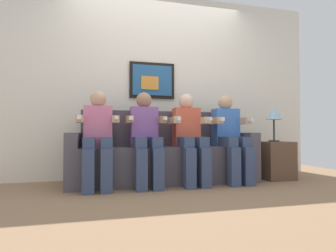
# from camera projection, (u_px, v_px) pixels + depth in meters

# --- Properties ---
(ground_plane) EXTENTS (6.12, 6.12, 0.00)m
(ground_plane) POSITION_uv_depth(u_px,v_px,m) (171.00, 187.00, 3.09)
(ground_plane) COLOR #8C6B4C
(back_wall_assembly) EXTENTS (4.71, 0.10, 2.60)m
(back_wall_assembly) POSITION_uv_depth(u_px,v_px,m) (157.00, 85.00, 3.86)
(back_wall_assembly) COLOR silver
(back_wall_assembly) RESTS_ON ground_plane
(couch) EXTENTS (2.31, 0.58, 0.90)m
(couch) POSITION_uv_depth(u_px,v_px,m) (165.00, 157.00, 3.41)
(couch) COLOR #514C56
(couch) RESTS_ON ground_plane
(person_leftmost) EXTENTS (0.46, 0.56, 1.11)m
(person_leftmost) POSITION_uv_depth(u_px,v_px,m) (98.00, 134.00, 3.06)
(person_leftmost) COLOR pink
(person_leftmost) RESTS_ON ground_plane
(person_left_center) EXTENTS (0.46, 0.56, 1.11)m
(person_left_center) POSITION_uv_depth(u_px,v_px,m) (145.00, 134.00, 3.19)
(person_left_center) COLOR #8C59A5
(person_left_center) RESTS_ON ground_plane
(person_right_center) EXTENTS (0.46, 0.56, 1.11)m
(person_right_center) POSITION_uv_depth(u_px,v_px,m) (189.00, 134.00, 3.32)
(person_right_center) COLOR #D8593F
(person_right_center) RESTS_ON ground_plane
(person_rightmost) EXTENTS (0.46, 0.56, 1.11)m
(person_rightmost) POSITION_uv_depth(u_px,v_px,m) (230.00, 134.00, 3.45)
(person_rightmost) COLOR #3F72CC
(person_rightmost) RESTS_ON ground_plane
(side_table_right) EXTENTS (0.40, 0.40, 0.50)m
(side_table_right) POSITION_uv_depth(u_px,v_px,m) (275.00, 160.00, 3.67)
(side_table_right) COLOR brown
(side_table_right) RESTS_ON ground_plane
(table_lamp) EXTENTS (0.22, 0.22, 0.46)m
(table_lamp) POSITION_uv_depth(u_px,v_px,m) (274.00, 115.00, 3.69)
(table_lamp) COLOR #333338
(table_lamp) RESTS_ON side_table_right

